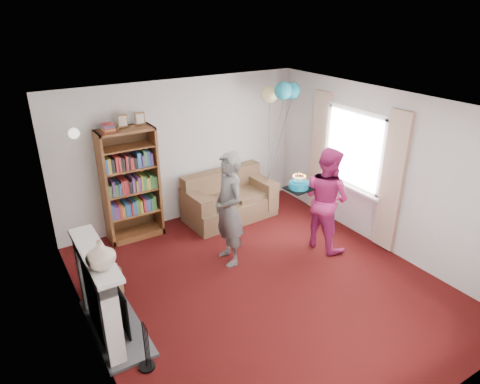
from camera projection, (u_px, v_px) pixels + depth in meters
ground at (261, 285)px, 6.01m from camera, size 5.00×5.00×0.00m
wall_back at (182, 151)px, 7.45m from camera, size 4.50×0.02×2.50m
wall_left at (83, 254)px, 4.41m from camera, size 0.02×5.00×2.50m
wall_right at (384, 171)px, 6.58m from camera, size 0.02×5.00×2.50m
ceiling at (266, 108)px, 4.99m from camera, size 4.50×5.00×0.01m
fireplace at (104, 297)px, 4.94m from camera, size 0.55×1.80×1.12m
window_bay at (353, 163)px, 7.04m from camera, size 0.14×2.02×2.20m
wall_sconce at (74, 133)px, 6.24m from camera, size 0.16×0.23×0.16m
bookcase at (130, 185)px, 6.93m from camera, size 0.88×0.42×2.08m
sofa at (228, 200)px, 7.80m from camera, size 1.59×0.84×0.84m
wicker_basket at (106, 283)px, 5.75m from camera, size 0.45×0.45×0.39m
person_striped at (229, 209)px, 6.22m from camera, size 0.47×0.67×1.74m
person_magenta at (326, 199)px, 6.66m from camera, size 0.75×0.89×1.66m
birthday_cake at (299, 185)px, 6.37m from camera, size 0.35×0.35×0.22m
balloons at (282, 92)px, 7.35m from camera, size 0.68×0.68×1.78m
mantel_vase at (100, 254)px, 4.35m from camera, size 0.38×0.38×0.32m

